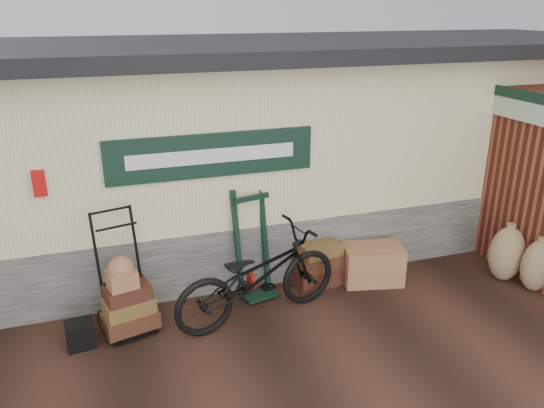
# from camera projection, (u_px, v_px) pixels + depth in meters

# --- Properties ---
(ground) EXTENTS (80.00, 80.00, 0.00)m
(ground) POSITION_uv_depth(u_px,v_px,m) (260.00, 328.00, 6.45)
(ground) COLOR black
(ground) RESTS_ON ground
(station_building) EXTENTS (14.40, 4.10, 3.20)m
(station_building) POSITION_uv_depth(u_px,v_px,m) (207.00, 146.00, 8.31)
(station_building) COLOR #4C4C47
(station_building) RESTS_ON ground
(brick_outbuilding) EXTENTS (1.71, 4.51, 2.62)m
(brick_outbuilding) POSITION_uv_depth(u_px,v_px,m) (518.00, 165.00, 8.44)
(brick_outbuilding) COLOR maroon
(brick_outbuilding) RESTS_ON ground
(porter_trolley) EXTENTS (0.87, 0.73, 1.50)m
(porter_trolley) POSITION_uv_depth(u_px,v_px,m) (121.00, 271.00, 6.24)
(porter_trolley) COLOR black
(porter_trolley) RESTS_ON ground
(green_barrow) EXTENTS (0.62, 0.56, 1.47)m
(green_barrow) POSITION_uv_depth(u_px,v_px,m) (253.00, 244.00, 6.99)
(green_barrow) COLOR black
(green_barrow) RESTS_ON ground
(suitcase_stack) EXTENTS (0.75, 0.52, 0.62)m
(suitcase_stack) POSITION_uv_depth(u_px,v_px,m) (318.00, 263.00, 7.39)
(suitcase_stack) COLOR #381812
(suitcase_stack) RESTS_ON ground
(wicker_hamper) EXTENTS (0.91, 0.70, 0.53)m
(wicker_hamper) POSITION_uv_depth(u_px,v_px,m) (372.00, 264.00, 7.47)
(wicker_hamper) COLOR brown
(wicker_hamper) RESTS_ON ground
(black_trunk) EXTENTS (0.34, 0.30, 0.31)m
(black_trunk) POSITION_uv_depth(u_px,v_px,m) (80.00, 334.00, 6.06)
(black_trunk) COLOR black
(black_trunk) RESTS_ON ground
(bicycle) EXTENTS (1.21, 2.32, 1.28)m
(bicycle) POSITION_uv_depth(u_px,v_px,m) (258.00, 272.00, 6.46)
(bicycle) COLOR black
(bicycle) RESTS_ON ground
(burlap_sack_left) EXTENTS (0.56, 0.49, 0.81)m
(burlap_sack_left) POSITION_uv_depth(u_px,v_px,m) (507.00, 254.00, 7.46)
(burlap_sack_left) COLOR olive
(burlap_sack_left) RESTS_ON ground
(burlap_sack_right) EXTENTS (0.50, 0.43, 0.74)m
(burlap_sack_right) POSITION_uv_depth(u_px,v_px,m) (537.00, 266.00, 7.19)
(burlap_sack_right) COLOR olive
(burlap_sack_right) RESTS_ON ground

